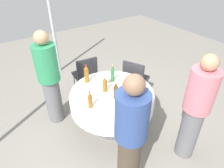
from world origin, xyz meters
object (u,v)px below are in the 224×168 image
bottle_amber_east (105,85)px  wine_glass_left (106,79)px  bottle_green_front (113,74)px  chair_south (86,74)px  dining_table (112,100)px  bottle_brown_left (116,91)px  plate_north (131,98)px  chair_near (135,78)px  bottle_amber_far (90,100)px  person_east (130,138)px  person_mid (196,109)px  plate_right (123,85)px  bottle_amber_mid (87,74)px  wine_glass_far (145,88)px  person_front (49,78)px

bottle_amber_east → wine_glass_left: bottle_amber_east is taller
bottle_green_front → chair_south: (-0.79, -0.08, -0.36)m
dining_table → bottle_brown_left: size_ratio=4.80×
bottle_amber_east → plate_north: size_ratio=1.00×
bottle_amber_east → chair_near: (-0.30, 0.85, -0.34)m
wine_glass_left → chair_south: (-0.82, 0.06, -0.34)m
dining_table → bottle_amber_far: size_ratio=5.03×
person_east → chair_near: person_east is taller
bottle_green_front → person_mid: person_mid is taller
dining_table → plate_right: 0.29m
bottle_green_front → chair_south: size_ratio=0.35×
bottle_amber_mid → person_east: 1.39m
bottle_amber_far → wine_glass_left: bottle_amber_far is taller
bottle_amber_far → chair_south: bottle_amber_far is taller
bottle_amber_east → plate_north: bearing=31.3°
wine_glass_far → bottle_amber_mid: bearing=-143.7°
bottle_amber_east → wine_glass_far: (0.37, 0.45, -0.02)m
bottle_brown_left → bottle_amber_far: bearing=-93.1°
wine_glass_left → bottle_amber_east: bearing=-39.0°
plate_north → wine_glass_left: bearing=-167.5°
bottle_brown_left → person_east: bearing=-25.1°
wine_glass_left → chair_near: wine_glass_left is taller
bottle_amber_mid → chair_south: 0.73m
chair_near → chair_south: 0.94m
bottle_amber_far → person_front: bearing=-164.0°
dining_table → chair_south: bearing=174.8°
bottle_brown_left → person_front: bearing=-143.7°
plate_north → person_east: person_east is taller
plate_north → chair_near: bearing=136.3°
bottle_green_front → person_front: person_front is taller
bottle_amber_east → chair_near: bottle_amber_east is taller
wine_glass_far → person_east: size_ratio=0.08×
bottle_amber_mid → wine_glass_far: bottle_amber_mid is taller
bottle_green_front → bottle_brown_left: (0.38, -0.21, -0.02)m
bottle_green_front → person_mid: 1.31m
bottle_brown_left → plate_right: size_ratio=1.11×
wine_glass_left → person_front: person_front is taller
person_east → person_mid: (0.08, 0.99, -0.03)m
bottle_brown_left → plate_north: bottle_brown_left is taller
bottle_amber_east → bottle_brown_left: bottle_brown_left is taller
bottle_green_front → plate_right: bottle_green_front is taller
person_front → bottle_amber_far: bearing=-116.5°
bottle_green_front → bottle_amber_far: (0.35, -0.61, -0.02)m
dining_table → bottle_amber_mid: (-0.45, -0.17, 0.30)m
bottle_brown_left → person_east: person_east is taller
person_east → person_front: (-1.66, -0.28, -0.02)m
bottle_brown_left → chair_near: size_ratio=0.31×
person_east → bottle_amber_mid: bearing=-76.0°
wine_glass_far → chair_near: wine_glass_far is taller
bottle_amber_far → chair_near: (-0.49, 1.20, -0.34)m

